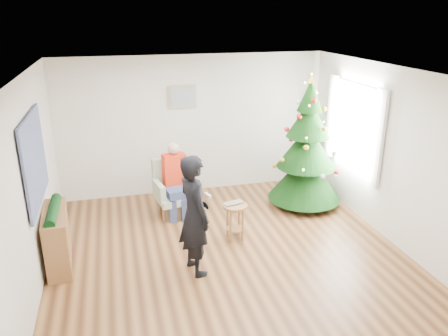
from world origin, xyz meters
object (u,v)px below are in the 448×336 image
object	(u,v)px
stool	(235,221)
standing_man	(194,215)
armchair	(175,194)
console	(57,239)
christmas_tree	(307,149)

from	to	relation	value
stool	standing_man	bearing A→B (deg)	-136.76
armchair	standing_man	xyz separation A→B (m)	(-0.00, -1.85, 0.48)
stool	console	distance (m)	2.55
standing_man	console	world-z (taller)	standing_man
stool	console	bearing A→B (deg)	-177.80
stool	armchair	world-z (taller)	armchair
standing_man	console	size ratio (longest dim) A/B	1.65
christmas_tree	console	distance (m)	4.29
stool	armchair	xyz separation A→B (m)	(-0.75, 1.14, 0.06)
armchair	standing_man	bearing A→B (deg)	-100.62
christmas_tree	armchair	xyz separation A→B (m)	(-2.32, 0.20, -0.70)
christmas_tree	stool	xyz separation A→B (m)	(-1.57, -0.93, -0.76)
christmas_tree	standing_man	bearing A→B (deg)	-144.69
christmas_tree	standing_man	world-z (taller)	christmas_tree
stool	standing_man	distance (m)	1.17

